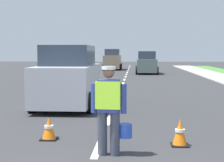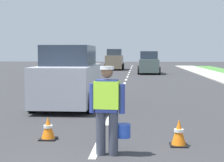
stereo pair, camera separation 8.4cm
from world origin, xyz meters
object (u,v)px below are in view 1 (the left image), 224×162
at_px(traffic_cone_far, 49,128).
at_px(car_oncoming_lead, 68,78).
at_px(road_worker, 110,106).
at_px(car_oncoming_third, 112,60).
at_px(traffic_cone_near, 180,133).
at_px(car_outgoing_far, 147,63).

xyz_separation_m(traffic_cone_far, car_oncoming_lead, (-0.46, 4.81, 0.76)).
xyz_separation_m(road_worker, car_oncoming_third, (-2.03, 32.73, 0.13)).
bearing_deg(traffic_cone_near, car_oncoming_third, 96.10).
bearing_deg(car_oncoming_third, car_oncoming_lead, -89.71).
height_order(traffic_cone_far, car_outgoing_far, car_outgoing_far).
bearing_deg(car_outgoing_far, road_worker, -93.36).
xyz_separation_m(road_worker, traffic_cone_near, (1.39, 0.75, -0.66)).
xyz_separation_m(car_oncoming_third, car_outgoing_far, (3.52, -7.15, -0.13)).
bearing_deg(road_worker, car_oncoming_lead, 107.74).
bearing_deg(car_outgoing_far, car_oncoming_lead, -99.77).
bearing_deg(car_oncoming_third, traffic_cone_near, -83.90).
bearing_deg(traffic_cone_far, road_worker, -37.36).
distance_m(road_worker, car_oncoming_lead, 6.20).
height_order(traffic_cone_near, car_outgoing_far, car_outgoing_far).
xyz_separation_m(traffic_cone_far, car_oncoming_third, (-0.60, 31.64, 0.81)).
distance_m(traffic_cone_far, car_oncoming_lead, 4.89).
bearing_deg(road_worker, traffic_cone_near, 28.33).
xyz_separation_m(road_worker, traffic_cone_far, (-1.43, 1.09, -0.68)).
relative_size(car_oncoming_lead, car_oncoming_third, 0.98).
relative_size(traffic_cone_near, traffic_cone_far, 1.11).
xyz_separation_m(car_oncoming_lead, car_outgoing_far, (3.39, 19.68, -0.07)).
bearing_deg(traffic_cone_far, car_oncoming_third, 91.08).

